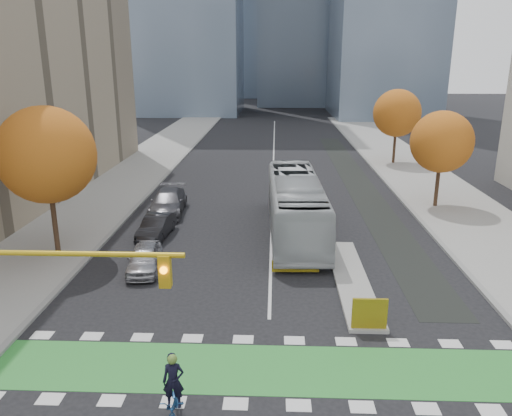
# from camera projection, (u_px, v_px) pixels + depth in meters

# --- Properties ---
(ground) EXTENTS (300.00, 300.00, 0.00)m
(ground) POSITION_uv_depth(u_px,v_px,m) (267.00, 397.00, 16.20)
(ground) COLOR black
(ground) RESTS_ON ground
(sidewalk_west) EXTENTS (7.00, 120.00, 0.15)m
(sidewalk_west) POSITION_uv_depth(u_px,v_px,m) (84.00, 210.00, 35.82)
(sidewalk_west) COLOR gray
(sidewalk_west) RESTS_ON ground
(sidewalk_east) EXTENTS (7.00, 120.00, 0.15)m
(sidewalk_east) POSITION_uv_depth(u_px,v_px,m) (465.00, 215.00, 34.82)
(sidewalk_east) COLOR gray
(sidewalk_east) RESTS_ON ground
(curb_west) EXTENTS (0.30, 120.00, 0.16)m
(curb_west) POSITION_uv_depth(u_px,v_px,m) (133.00, 211.00, 35.69)
(curb_west) COLOR gray
(curb_west) RESTS_ON ground
(curb_east) EXTENTS (0.30, 120.00, 0.16)m
(curb_east) POSITION_uv_depth(u_px,v_px,m) (415.00, 214.00, 34.95)
(curb_east) COLOR gray
(curb_east) RESTS_ON ground
(bike_crossing) EXTENTS (20.00, 3.00, 0.01)m
(bike_crossing) POSITION_uv_depth(u_px,v_px,m) (268.00, 369.00, 17.63)
(bike_crossing) COLOR #2D8A33
(bike_crossing) RESTS_ON ground
(centre_line) EXTENTS (0.15, 70.00, 0.01)m
(centre_line) POSITION_uv_depth(u_px,v_px,m) (274.00, 159.00, 54.48)
(centre_line) COLOR silver
(centre_line) RESTS_ON ground
(bike_lane_paint) EXTENTS (2.50, 50.00, 0.01)m
(bike_lane_paint) POSITION_uv_depth(u_px,v_px,m) (357.00, 181.00, 44.63)
(bike_lane_paint) COLOR black
(bike_lane_paint) RESTS_ON ground
(median_island) EXTENTS (1.60, 10.00, 0.16)m
(median_island) POSITION_uv_depth(u_px,v_px,m) (351.00, 279.00, 24.64)
(median_island) COLOR gray
(median_island) RESTS_ON ground
(hazard_board) EXTENTS (1.40, 0.12, 1.30)m
(hazard_board) POSITION_uv_depth(u_px,v_px,m) (370.00, 314.00, 19.84)
(hazard_board) COLOR yellow
(hazard_board) RESTS_ON median_island
(tree_west) EXTENTS (5.20, 5.20, 8.22)m
(tree_west) POSITION_uv_depth(u_px,v_px,m) (47.00, 155.00, 26.52)
(tree_west) COLOR #332114
(tree_west) RESTS_ON ground
(tree_east_near) EXTENTS (4.40, 4.40, 7.08)m
(tree_east_near) POSITION_uv_depth(u_px,v_px,m) (442.00, 142.00, 35.41)
(tree_east_near) COLOR #332114
(tree_east_near) RESTS_ON ground
(tree_east_far) EXTENTS (4.80, 4.80, 7.65)m
(tree_east_far) POSITION_uv_depth(u_px,v_px,m) (397.00, 113.00, 50.60)
(tree_east_far) COLOR #332114
(tree_east_far) RESTS_ON ground
(traffic_signal_west) EXTENTS (8.53, 0.56, 5.20)m
(traffic_signal_west) POSITION_uv_depth(u_px,v_px,m) (2.00, 286.00, 14.84)
(traffic_signal_west) COLOR #BF9914
(traffic_signal_west) RESTS_ON ground
(cyclist) EXTENTS (0.85, 2.02, 2.28)m
(cyclist) POSITION_uv_depth(u_px,v_px,m) (174.00, 399.00, 14.92)
(cyclist) COLOR navy
(cyclist) RESTS_ON ground
(bus) EXTENTS (3.50, 13.22, 3.66)m
(bus) POSITION_uv_depth(u_px,v_px,m) (296.00, 205.00, 30.88)
(bus) COLOR #B8BDC0
(bus) RESTS_ON ground
(parked_car_a) EXTENTS (1.98, 4.06, 1.33)m
(parked_car_a) POSITION_uv_depth(u_px,v_px,m) (145.00, 258.00, 25.69)
(parked_car_a) COLOR #A3A2A7
(parked_car_a) RESTS_ON ground
(parked_car_b) EXTENTS (1.75, 4.21, 1.36)m
(parked_car_b) POSITION_uv_depth(u_px,v_px,m) (156.00, 227.00, 30.49)
(parked_car_b) COLOR black
(parked_car_b) RESTS_ON ground
(parked_car_c) EXTENTS (2.57, 5.67, 1.61)m
(parked_car_c) POSITION_uv_depth(u_px,v_px,m) (168.00, 202.00, 35.25)
(parked_car_c) COLOR #504F54
(parked_car_c) RESTS_ON ground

